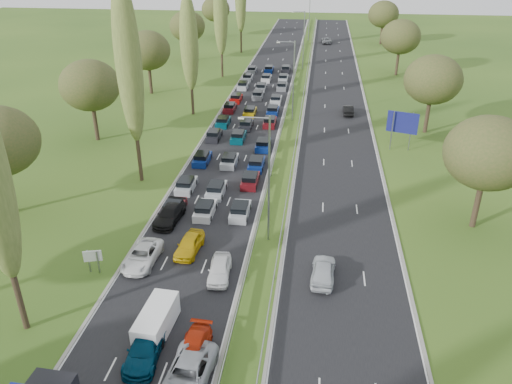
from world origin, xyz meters
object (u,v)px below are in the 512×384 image
(near_car_2, at_px, (142,256))
(near_car_3, at_px, (169,214))
(info_sign, at_px, (93,258))
(white_van_rear, at_px, (157,319))
(direction_sign, at_px, (402,124))

(near_car_2, relative_size, near_car_3, 1.02)
(info_sign, bearing_deg, white_van_rear, -39.39)
(near_car_3, xyz_separation_m, info_sign, (-3.85, -9.08, 0.60))
(white_van_rear, distance_m, direction_sign, 43.26)
(info_sign, bearing_deg, near_car_3, 67.02)
(info_sign, xyz_separation_m, direction_sign, (28.80, 31.43, 2.20))
(near_car_3, bearing_deg, near_car_2, -87.42)
(white_van_rear, xyz_separation_m, direction_sign, (21.41, 37.50, 2.58))
(near_car_2, xyz_separation_m, info_sign, (-3.56, -1.79, 0.62))
(info_sign, distance_m, direction_sign, 42.69)
(info_sign, bearing_deg, direction_sign, 47.50)
(white_van_rear, bearing_deg, near_car_3, 106.63)
(direction_sign, bearing_deg, info_sign, -132.50)
(near_car_2, xyz_separation_m, direction_sign, (25.24, 29.64, 2.82))
(info_sign, bearing_deg, near_car_2, 26.73)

